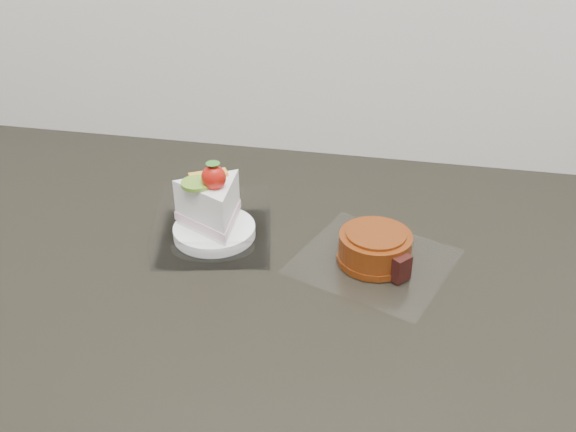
{
  "coord_description": "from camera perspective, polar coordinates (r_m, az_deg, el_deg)",
  "views": [
    {
      "loc": [
        -0.05,
        1.1,
        1.33
      ],
      "look_at": [
        -0.18,
        1.74,
        0.94
      ],
      "focal_mm": 40.0,
      "sensor_mm": 36.0,
      "label": 1
    }
  ],
  "objects": [
    {
      "name": "cake_tray",
      "position": [
        0.78,
        -6.64,
        -0.2
      ],
      "size": [
        0.16,
        0.16,
        0.11
      ],
      "rotation": [
        0.0,
        0.0,
        0.22
      ],
      "color": "white",
      "rests_on": "counter"
    },
    {
      "name": "mooncake_wrap",
      "position": [
        0.75,
        7.79,
        -3.09
      ],
      "size": [
        0.21,
        0.21,
        0.04
      ],
      "rotation": [
        0.0,
        0.0,
        -0.19
      ],
      "color": "white",
      "rests_on": "counter"
    }
  ]
}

